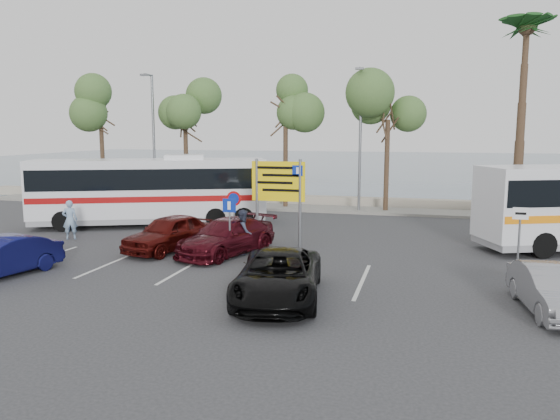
% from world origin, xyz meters
% --- Properties ---
extents(ground, '(120.00, 120.00, 0.00)m').
position_xyz_m(ground, '(0.00, 0.00, 0.00)').
color(ground, '#2E2E30').
rests_on(ground, ground).
extents(kerb_strip, '(44.00, 2.40, 0.15)m').
position_xyz_m(kerb_strip, '(0.00, 14.00, 0.07)').
color(kerb_strip, gray).
rests_on(kerb_strip, ground).
extents(seawall, '(48.00, 0.80, 0.60)m').
position_xyz_m(seawall, '(0.00, 16.00, 0.30)').
color(seawall, '#A49683').
rests_on(seawall, ground).
extents(sea, '(140.00, 140.00, 0.00)m').
position_xyz_m(sea, '(0.00, 60.00, 0.01)').
color(sea, '#415B68').
rests_on(sea, ground).
extents(tree_far_left, '(3.20, 3.20, 7.60)m').
position_xyz_m(tree_far_left, '(-14.00, 14.00, 6.33)').
color(tree_far_left, '#382619').
rests_on(tree_far_left, kerb_strip).
extents(tree_left, '(3.20, 3.20, 7.20)m').
position_xyz_m(tree_left, '(-8.00, 14.00, 6.00)').
color(tree_left, '#382619').
rests_on(tree_left, kerb_strip).
extents(tree_mid, '(3.20, 3.20, 8.00)m').
position_xyz_m(tree_mid, '(-1.50, 14.00, 6.65)').
color(tree_mid, '#382619').
rests_on(tree_mid, kerb_strip).
extents(tree_right, '(3.20, 3.20, 7.40)m').
position_xyz_m(tree_right, '(4.50, 14.00, 6.17)').
color(tree_right, '#382619').
rests_on(tree_right, kerb_strip).
extents(palm_tree, '(4.80, 4.80, 11.20)m').
position_xyz_m(palm_tree, '(11.50, 14.00, 9.87)').
color(palm_tree, '#382619').
rests_on(palm_tree, kerb_strip).
extents(street_lamp_left, '(0.45, 1.15, 8.01)m').
position_xyz_m(street_lamp_left, '(-10.00, 13.52, 4.60)').
color(street_lamp_left, slate).
rests_on(street_lamp_left, kerb_strip).
extents(street_lamp_right, '(0.45, 1.15, 8.01)m').
position_xyz_m(street_lamp_right, '(3.00, 13.52, 4.60)').
color(street_lamp_right, slate).
rests_on(street_lamp_right, kerb_strip).
extents(direction_sign, '(2.20, 0.12, 3.60)m').
position_xyz_m(direction_sign, '(1.00, 3.20, 2.43)').
color(direction_sign, slate).
rests_on(direction_sign, ground).
extents(sign_no_stop, '(0.60, 0.08, 2.35)m').
position_xyz_m(sign_no_stop, '(-0.60, 2.38, 1.58)').
color(sign_no_stop, slate).
rests_on(sign_no_stop, ground).
extents(sign_parking, '(0.50, 0.07, 2.25)m').
position_xyz_m(sign_parking, '(-0.20, 0.79, 1.47)').
color(sign_parking, slate).
rests_on(sign_parking, ground).
extents(sign_taxi, '(0.50, 0.07, 2.20)m').
position_xyz_m(sign_taxi, '(9.80, 1.49, 1.42)').
color(sign_taxi, slate).
rests_on(sign_taxi, ground).
extents(lane_markings, '(12.02, 4.20, 0.01)m').
position_xyz_m(lane_markings, '(-1.14, -1.00, 0.00)').
color(lane_markings, silver).
rests_on(lane_markings, ground).
extents(coach_bus_left, '(11.38, 6.68, 3.54)m').
position_xyz_m(coach_bus_left, '(-6.50, 6.50, 1.64)').
color(coach_bus_left, silver).
rests_on(coach_bus_left, ground).
extents(car_blue, '(2.27, 4.13, 1.29)m').
position_xyz_m(car_blue, '(-6.51, -3.50, 0.65)').
color(car_blue, '#10124E').
rests_on(car_blue, ground).
extents(car_maroon, '(3.28, 5.02, 1.35)m').
position_xyz_m(car_maroon, '(-0.60, 1.50, 0.68)').
color(car_maroon, '#440B13').
rests_on(car_maroon, ground).
extents(car_red, '(2.78, 4.48, 1.42)m').
position_xyz_m(car_red, '(-3.00, 1.50, 0.71)').
color(car_red, '#480C0A').
rests_on(car_red, ground).
extents(suv_black, '(3.01, 5.20, 1.36)m').
position_xyz_m(suv_black, '(2.83, -3.50, 0.68)').
color(suv_black, black).
rests_on(suv_black, ground).
extents(car_silver_b, '(1.79, 3.90, 1.24)m').
position_xyz_m(car_silver_b, '(10.00, -2.72, 0.62)').
color(car_silver_b, gray).
rests_on(car_silver_b, ground).
extents(pedestrian_near, '(0.75, 0.67, 1.72)m').
position_xyz_m(pedestrian_near, '(-8.25, 2.47, 0.86)').
color(pedestrian_near, '#839FBF').
rests_on(pedestrian_near, ground).
extents(pedestrian_far, '(0.88, 1.00, 1.73)m').
position_xyz_m(pedestrian_far, '(0.02, 1.70, 0.86)').
color(pedestrian_far, '#353B50').
rests_on(pedestrian_far, ground).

